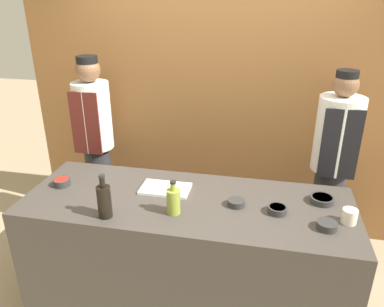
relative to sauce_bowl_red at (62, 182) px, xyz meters
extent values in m
plane|color=tan|center=(0.95, -0.02, -0.96)|extent=(14.00, 14.00, 0.00)
cube|color=brown|center=(0.95, 1.25, 0.24)|extent=(3.65, 0.18, 2.40)
cube|color=#3D3833|center=(0.95, -0.02, -0.50)|extent=(2.27, 0.84, 0.93)
cylinder|color=#2D2D2D|center=(0.00, 0.00, 0.00)|extent=(0.12, 0.12, 0.05)
cylinder|color=red|center=(0.00, 0.00, 0.01)|extent=(0.10, 0.10, 0.02)
cylinder|color=#2D2D2D|center=(1.56, -0.06, -0.01)|extent=(0.12, 0.12, 0.04)
cylinder|color=orange|center=(1.56, -0.06, 0.01)|extent=(0.10, 0.10, 0.01)
cylinder|color=#2D2D2D|center=(1.86, 0.14, -0.01)|extent=(0.16, 0.16, 0.04)
cylinder|color=green|center=(1.86, 0.14, 0.01)|extent=(0.13, 0.13, 0.01)
cylinder|color=#2D2D2D|center=(1.29, -0.02, -0.01)|extent=(0.11, 0.11, 0.04)
cylinder|color=yellow|center=(1.29, -0.02, 0.01)|extent=(0.09, 0.09, 0.01)
cylinder|color=#2D2D2D|center=(1.86, -0.18, -0.01)|extent=(0.12, 0.12, 0.05)
cylinder|color=#703384|center=(1.86, -0.18, 0.01)|extent=(0.10, 0.10, 0.01)
cube|color=white|center=(0.77, 0.09, -0.02)|extent=(0.35, 0.22, 0.02)
cylinder|color=black|center=(0.49, -0.32, 0.08)|extent=(0.09, 0.09, 0.21)
cylinder|color=black|center=(0.49, -0.32, 0.22)|extent=(0.04, 0.04, 0.06)
cylinder|color=black|center=(0.49, -0.32, 0.26)|extent=(0.04, 0.04, 0.02)
cylinder|color=olive|center=(0.90, -0.19, 0.05)|extent=(0.09, 0.09, 0.17)
cylinder|color=olive|center=(0.90, -0.19, 0.16)|extent=(0.04, 0.04, 0.05)
cylinder|color=black|center=(0.90, -0.19, 0.20)|extent=(0.04, 0.04, 0.01)
cylinder|color=silver|center=(2.00, -0.08, 0.02)|extent=(0.09, 0.09, 0.09)
cylinder|color=#28282D|center=(-0.11, 0.81, -0.51)|extent=(0.24, 0.24, 0.90)
cylinder|color=silver|center=(-0.11, 0.81, 0.25)|extent=(0.33, 0.33, 0.62)
cube|color=#561E19|center=(-0.11, 0.65, 0.23)|extent=(0.27, 0.02, 0.57)
sphere|color=brown|center=(-0.11, 0.81, 0.67)|extent=(0.22, 0.22, 0.22)
cylinder|color=black|center=(-0.11, 0.81, 0.75)|extent=(0.18, 0.18, 0.08)
cylinder|color=#28282D|center=(2.02, 0.81, -0.52)|extent=(0.26, 0.26, 0.89)
cylinder|color=silver|center=(2.02, 0.81, 0.23)|extent=(0.36, 0.36, 0.62)
cube|color=black|center=(2.02, 0.64, 0.21)|extent=(0.29, 0.02, 0.57)
sphere|color=brown|center=(2.02, 0.81, 0.64)|extent=(0.20, 0.20, 0.20)
cylinder|color=black|center=(2.02, 0.81, 0.71)|extent=(0.17, 0.17, 0.07)
camera|label=1|loc=(1.45, -2.20, 1.30)|focal=35.00mm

